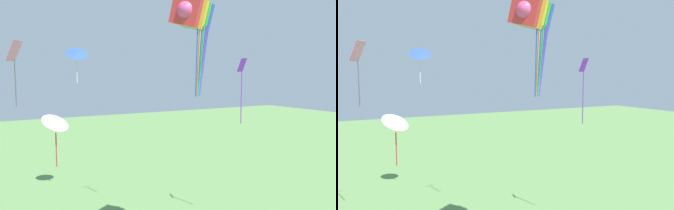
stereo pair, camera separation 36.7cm
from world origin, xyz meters
The scene contains 5 objects.
kite_rainbow_parafoil centered at (1.70, 8.26, 10.50)m, with size 2.43×2.28×4.07m.
kite_pink_diamond centered at (-4.41, 15.67, 8.89)m, with size 0.91×0.98×3.41m.
kite_white_delta centered at (-3.41, 10.25, 6.15)m, with size 1.40×1.35×2.12m.
kite_purple_streamer centered at (5.96, 10.06, 7.77)m, with size 0.36×0.57×3.42m.
kite_blue_delta centered at (-0.73, 17.77, 9.38)m, with size 1.48×1.33×2.29m.
Camera 2 is at (-5.36, -3.25, 8.04)m, focal length 35.00 mm.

